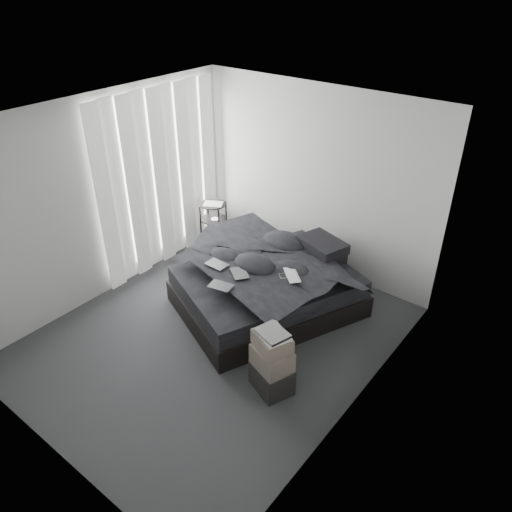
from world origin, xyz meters
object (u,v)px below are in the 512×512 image
Objects in this scene: bed at (267,298)px; laptop at (288,270)px; box_lower at (272,377)px; side_stand at (214,226)px.

bed is 6.24× the size of laptop.
laptop is 1.27m from box_lower.
side_stand is 3.11m from box_lower.
box_lower is at bearing -36.72° from side_stand.
bed is 1.40m from box_lower.
box_lower is (0.51, -0.98, -0.62)m from laptop.
laptop reaches higher than bed.
side_stand reaches higher than box_lower.
laptop is 0.81× the size of box_lower.
side_stand is at bearing 177.65° from bed.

